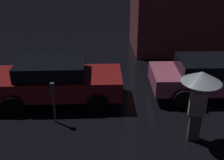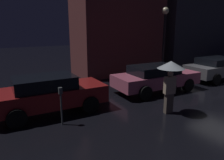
% 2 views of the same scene
% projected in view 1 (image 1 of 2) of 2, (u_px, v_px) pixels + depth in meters
% --- Properties ---
extents(parked_car_red, '(4.36, 1.94, 1.47)m').
position_uv_depth(parked_car_red, '(56.00, 80.00, 9.49)').
color(parked_car_red, maroon).
rests_on(parked_car_red, ground).
extents(parked_car_pink, '(4.58, 2.01, 1.37)m').
position_uv_depth(parked_car_pink, '(215.00, 76.00, 9.91)').
color(parked_car_pink, '#DB6684').
rests_on(parked_car_pink, ground).
extents(pedestrian_with_umbrella, '(1.03, 1.03, 2.07)m').
position_uv_depth(pedestrian_with_umbrella, '(200.00, 88.00, 7.17)').
color(pedestrian_with_umbrella, '#66564C').
rests_on(pedestrian_with_umbrella, ground).
extents(parking_meter, '(0.12, 0.10, 1.34)m').
position_uv_depth(parking_meter, '(54.00, 99.00, 8.26)').
color(parking_meter, '#4C5154').
rests_on(parking_meter, ground).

